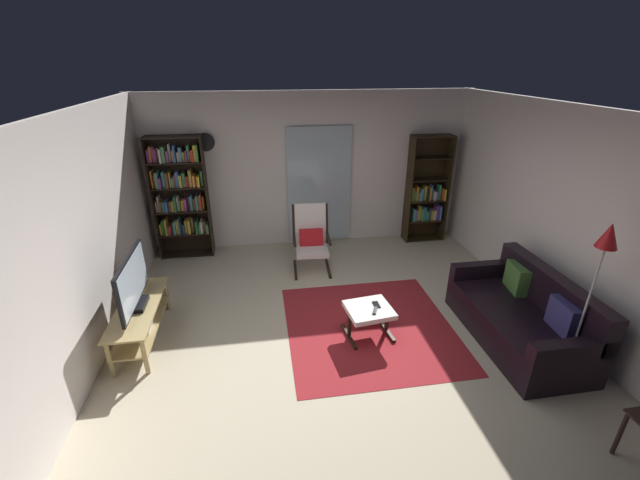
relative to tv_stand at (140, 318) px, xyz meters
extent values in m
plane|color=beige|center=(2.32, -0.37, -0.31)|extent=(7.02, 7.02, 0.00)
cube|color=silver|center=(2.32, 2.53, 0.99)|extent=(5.60, 0.06, 2.60)
cube|color=silver|center=(-0.38, -0.37, 0.99)|extent=(0.06, 6.00, 2.60)
cube|color=silver|center=(5.02, -0.37, 0.99)|extent=(0.06, 6.00, 2.60)
cube|color=silver|center=(2.49, 2.46, 0.74)|extent=(1.10, 0.01, 2.00)
cube|color=maroon|center=(2.71, -0.18, -0.31)|extent=(2.02, 2.08, 0.01)
cube|color=tan|center=(0.00, 0.01, 0.15)|extent=(0.45, 1.31, 0.02)
cube|color=tan|center=(0.00, 0.01, -0.10)|extent=(0.41, 1.25, 0.02)
cylinder|color=tan|center=(0.17, -0.59, -0.09)|extent=(0.05, 0.05, 0.44)
cylinder|color=tan|center=(0.17, 0.62, -0.09)|extent=(0.05, 0.05, 0.44)
cylinder|color=tan|center=(-0.17, -0.59, -0.09)|extent=(0.05, 0.05, 0.44)
cylinder|color=tan|center=(-0.17, 0.62, -0.09)|extent=(0.05, 0.05, 0.44)
cube|color=silver|center=(0.00, -0.08, -0.05)|extent=(0.27, 0.28, 0.07)
cube|color=black|center=(0.00, 0.01, 0.18)|extent=(0.20, 0.32, 0.05)
cube|color=black|center=(0.00, 0.01, 0.49)|extent=(0.04, 1.03, 0.57)
cube|color=silver|center=(0.02, 0.01, 0.49)|extent=(0.01, 0.97, 0.51)
cube|color=black|center=(-0.20, 2.29, 0.68)|extent=(0.02, 0.30, 1.99)
cube|color=black|center=(0.63, 2.29, 0.68)|extent=(0.02, 0.30, 1.99)
cube|color=black|center=(0.21, 2.43, 0.68)|extent=(0.85, 0.02, 1.99)
cube|color=black|center=(0.21, 2.29, -0.29)|extent=(0.82, 0.28, 0.02)
cube|color=black|center=(0.21, 2.29, 0.09)|extent=(0.82, 0.28, 0.02)
cube|color=black|center=(0.21, 2.29, 0.49)|extent=(0.82, 0.28, 0.02)
cube|color=black|center=(0.21, 2.29, 0.88)|extent=(0.82, 0.28, 0.02)
cube|color=black|center=(0.21, 2.29, 1.28)|extent=(0.82, 0.28, 0.02)
cube|color=black|center=(0.21, 2.29, 1.66)|extent=(0.82, 0.28, 0.02)
cube|color=gold|center=(-0.16, 2.28, 0.19)|extent=(0.03, 0.12, 0.18)
cube|color=#327A3B|center=(-0.12, 2.29, 0.22)|extent=(0.04, 0.16, 0.24)
cube|color=gold|center=(-0.08, 2.29, 0.23)|extent=(0.03, 0.24, 0.27)
cube|color=brown|center=(-0.04, 2.29, 0.17)|extent=(0.02, 0.23, 0.15)
cube|color=#C43239|center=(-0.02, 2.30, 0.17)|extent=(0.02, 0.20, 0.15)
cube|color=black|center=(0.02, 2.28, 0.19)|extent=(0.03, 0.17, 0.19)
cube|color=teal|center=(0.05, 2.28, 0.21)|extent=(0.03, 0.17, 0.22)
cube|color=gold|center=(0.09, 2.28, 0.21)|extent=(0.03, 0.14, 0.23)
cube|color=teal|center=(0.13, 2.29, 0.23)|extent=(0.02, 0.21, 0.27)
cube|color=black|center=(0.16, 2.27, 0.20)|extent=(0.04, 0.22, 0.21)
cube|color=#3A66AA|center=(0.20, 2.28, 0.17)|extent=(0.02, 0.18, 0.16)
cube|color=#A9982C|center=(0.24, 2.28, 0.21)|extent=(0.04, 0.15, 0.23)
cube|color=gold|center=(0.29, 2.29, 0.21)|extent=(0.04, 0.21, 0.23)
cube|color=gold|center=(0.33, 2.30, 0.22)|extent=(0.02, 0.11, 0.24)
cube|color=black|center=(0.37, 2.30, 0.22)|extent=(0.03, 0.19, 0.26)
cube|color=#398740|center=(0.41, 2.27, 0.20)|extent=(0.03, 0.24, 0.22)
cube|color=#2F803C|center=(0.45, 2.27, 0.17)|extent=(0.03, 0.20, 0.15)
cube|color=beige|center=(0.48, 2.30, 0.20)|extent=(0.04, 0.24, 0.20)
cube|color=brown|center=(0.53, 2.28, 0.19)|extent=(0.04, 0.13, 0.19)
cube|color=#448145|center=(0.58, 2.27, 0.18)|extent=(0.04, 0.23, 0.16)
cube|color=beige|center=(-0.17, 2.28, 0.57)|extent=(0.02, 0.12, 0.16)
cube|color=beige|center=(-0.14, 2.30, 0.62)|extent=(0.02, 0.19, 0.25)
cube|color=brown|center=(-0.11, 2.29, 0.58)|extent=(0.03, 0.20, 0.18)
cube|color=#5A8F94|center=(-0.06, 2.27, 0.58)|extent=(0.03, 0.17, 0.17)
cube|color=#3868AB|center=(-0.01, 2.27, 0.58)|extent=(0.04, 0.21, 0.18)
cube|color=brown|center=(0.03, 2.28, 0.57)|extent=(0.04, 0.12, 0.16)
cube|color=orange|center=(0.08, 2.30, 0.58)|extent=(0.04, 0.22, 0.17)
cube|color=#2D7F4D|center=(0.12, 2.27, 0.62)|extent=(0.03, 0.21, 0.25)
cube|color=beige|center=(0.16, 2.29, 0.61)|extent=(0.02, 0.14, 0.23)
cube|color=#307946|center=(0.19, 2.30, 0.58)|extent=(0.02, 0.16, 0.18)
cube|color=orange|center=(0.23, 2.29, 0.58)|extent=(0.04, 0.14, 0.17)
cube|color=#9D4595|center=(0.28, 2.30, 0.59)|extent=(0.04, 0.18, 0.19)
cube|color=#2D1924|center=(0.33, 2.27, 0.61)|extent=(0.04, 0.10, 0.24)
cube|color=teal|center=(0.37, 2.30, 0.61)|extent=(0.03, 0.16, 0.24)
cube|color=brown|center=(0.41, 2.30, 0.59)|extent=(0.04, 0.15, 0.19)
cube|color=teal|center=(0.46, 2.29, 0.61)|extent=(0.03, 0.21, 0.24)
cube|color=brown|center=(0.49, 2.29, 0.61)|extent=(0.03, 0.16, 0.24)
cube|color=red|center=(0.52, 2.27, 0.63)|extent=(0.02, 0.16, 0.27)
cube|color=orange|center=(0.55, 2.30, 0.60)|extent=(0.03, 0.11, 0.22)
cube|color=orange|center=(-0.17, 2.30, 1.03)|extent=(0.02, 0.17, 0.27)
cube|color=orange|center=(-0.14, 2.31, 0.99)|extent=(0.02, 0.13, 0.20)
cube|color=#599B8C|center=(-0.09, 2.29, 1.02)|extent=(0.04, 0.23, 0.25)
cube|color=#8A4786|center=(-0.05, 2.28, 0.98)|extent=(0.03, 0.23, 0.17)
cube|color=teal|center=(0.00, 2.28, 1.02)|extent=(0.04, 0.14, 0.25)
cube|color=brown|center=(0.06, 2.29, 1.01)|extent=(0.04, 0.24, 0.24)
cube|color=gold|center=(0.10, 2.27, 1.01)|extent=(0.02, 0.12, 0.24)
cube|color=teal|center=(0.13, 2.27, 0.97)|extent=(0.03, 0.15, 0.15)
cube|color=brown|center=(0.16, 2.28, 0.99)|extent=(0.03, 0.16, 0.19)
cube|color=#3B66AD|center=(0.21, 2.27, 1.01)|extent=(0.04, 0.13, 0.24)
cube|color=gold|center=(0.26, 2.30, 0.99)|extent=(0.04, 0.24, 0.19)
cube|color=#357F44|center=(0.31, 2.30, 1.00)|extent=(0.04, 0.18, 0.23)
cube|color=red|center=(0.36, 2.30, 0.97)|extent=(0.04, 0.18, 0.16)
cube|color=#A28739|center=(0.41, 2.30, 1.02)|extent=(0.04, 0.22, 0.27)
cube|color=orange|center=(0.46, 2.28, 0.98)|extent=(0.04, 0.21, 0.18)
cube|color=brown|center=(0.49, 2.30, 0.98)|extent=(0.02, 0.20, 0.17)
cube|color=gold|center=(0.53, 2.28, 0.98)|extent=(0.04, 0.24, 0.17)
cube|color=#3D854D|center=(0.58, 2.30, 1.02)|extent=(0.03, 0.17, 0.25)
cube|color=#87348A|center=(-0.16, 2.30, 1.39)|extent=(0.04, 0.17, 0.20)
cube|color=orange|center=(-0.13, 2.30, 1.41)|extent=(0.03, 0.16, 0.24)
cube|color=#993B82|center=(-0.09, 2.30, 1.41)|extent=(0.03, 0.13, 0.24)
cube|color=#883B91|center=(-0.06, 2.29, 1.39)|extent=(0.03, 0.12, 0.20)
cube|color=brown|center=(-0.02, 2.29, 1.40)|extent=(0.02, 0.13, 0.23)
cube|color=beige|center=(0.02, 2.27, 1.40)|extent=(0.03, 0.23, 0.21)
cube|color=#42884C|center=(0.07, 2.27, 1.41)|extent=(0.04, 0.21, 0.24)
cube|color=#9B4592|center=(0.12, 2.30, 1.38)|extent=(0.03, 0.23, 0.18)
cube|color=beige|center=(0.15, 2.29, 1.42)|extent=(0.03, 0.12, 0.27)
cube|color=gold|center=(0.19, 2.30, 1.37)|extent=(0.03, 0.12, 0.17)
cube|color=#3457A0|center=(0.22, 2.27, 1.42)|extent=(0.03, 0.18, 0.26)
cube|color=beige|center=(0.26, 2.30, 1.36)|extent=(0.03, 0.16, 0.15)
cube|color=teal|center=(0.30, 2.27, 1.40)|extent=(0.04, 0.13, 0.22)
cube|color=olive|center=(0.35, 2.29, 1.37)|extent=(0.04, 0.13, 0.15)
cube|color=purple|center=(0.39, 2.29, 1.37)|extent=(0.02, 0.21, 0.17)
cube|color=#398F4D|center=(0.42, 2.30, 1.41)|extent=(0.03, 0.17, 0.25)
cube|color=red|center=(0.46, 2.27, 1.37)|extent=(0.02, 0.16, 0.16)
cube|color=red|center=(0.49, 2.28, 1.38)|extent=(0.02, 0.21, 0.18)
cube|color=gold|center=(0.52, 2.29, 1.42)|extent=(0.04, 0.18, 0.25)
cube|color=#428E41|center=(0.56, 2.30, 1.42)|extent=(0.03, 0.23, 0.26)
cube|color=black|center=(4.04, 2.29, 0.63)|extent=(0.02, 0.30, 1.88)
cube|color=black|center=(4.74, 2.29, 0.63)|extent=(0.02, 0.30, 1.88)
cube|color=black|center=(4.39, 2.43, 0.63)|extent=(0.71, 0.02, 1.88)
cube|color=black|center=(4.39, 2.29, -0.29)|extent=(0.68, 0.28, 0.02)
cube|color=black|center=(4.39, 2.29, 0.07)|extent=(0.68, 0.28, 0.02)
cube|color=black|center=(4.39, 2.29, 0.44)|extent=(0.68, 0.28, 0.02)
cube|color=black|center=(4.39, 2.29, 0.82)|extent=(0.68, 0.28, 0.02)
cube|color=black|center=(4.39, 2.29, 1.20)|extent=(0.68, 0.28, 0.02)
cube|color=black|center=(4.39, 2.29, 1.56)|extent=(0.68, 0.28, 0.02)
cube|color=teal|center=(4.08, 2.30, 0.17)|extent=(0.03, 0.13, 0.18)
cube|color=black|center=(4.12, 2.27, 0.19)|extent=(0.02, 0.18, 0.23)
cube|color=teal|center=(4.16, 2.28, 0.18)|extent=(0.03, 0.18, 0.22)
cube|color=#345FAF|center=(4.20, 2.30, 0.17)|extent=(0.04, 0.17, 0.19)
cube|color=orange|center=(4.24, 2.29, 0.17)|extent=(0.03, 0.12, 0.18)
cube|color=gold|center=(4.28, 2.30, 0.20)|extent=(0.03, 0.12, 0.26)
cube|color=#3C8345|center=(4.32, 2.29, 0.19)|extent=(0.04, 0.20, 0.23)
cube|color=#3066AF|center=(4.37, 2.29, 0.20)|extent=(0.03, 0.18, 0.24)
cube|color=#2C8849|center=(4.41, 2.28, 0.16)|extent=(0.03, 0.19, 0.18)
cube|color=#252D31|center=(4.46, 2.31, 0.18)|extent=(0.04, 0.20, 0.22)
cube|color=#96A02E|center=(4.50, 2.30, 0.17)|extent=(0.04, 0.20, 0.18)
cube|color=beige|center=(4.55, 2.29, 0.17)|extent=(0.04, 0.18, 0.18)
cube|color=#88328D|center=(4.60, 2.29, 0.20)|extent=(0.03, 0.14, 0.25)
cube|color=#3E65A7|center=(4.65, 2.29, 0.21)|extent=(0.04, 0.22, 0.26)
cube|color=#378F47|center=(4.08, 2.28, 0.58)|extent=(0.03, 0.10, 0.26)
cube|color=olive|center=(4.11, 2.28, 0.57)|extent=(0.03, 0.13, 0.24)
cube|color=#427B41|center=(4.15, 2.28, 0.55)|extent=(0.03, 0.15, 0.19)
cube|color=orange|center=(4.19, 2.31, 0.58)|extent=(0.03, 0.18, 0.26)
cube|color=teal|center=(4.24, 2.30, 0.54)|extent=(0.04, 0.21, 0.17)
cube|color=#589591|center=(4.28, 2.28, 0.56)|extent=(0.04, 0.11, 0.21)
cube|color=olive|center=(4.34, 2.29, 0.58)|extent=(0.04, 0.11, 0.25)
cube|color=#191C30|center=(4.39, 2.30, 0.55)|extent=(0.03, 0.19, 0.20)
cube|color=orange|center=(4.43, 2.28, 0.56)|extent=(0.03, 0.17, 0.23)
cube|color=#2759B0|center=(4.47, 2.30, 0.58)|extent=(0.03, 0.11, 0.26)
cube|color=beige|center=(4.51, 2.29, 0.53)|extent=(0.03, 0.20, 0.16)
cube|color=#3858A5|center=(4.55, 2.29, 0.53)|extent=(0.04, 0.16, 0.16)
cube|color=#2B844A|center=(4.61, 2.29, 0.58)|extent=(0.04, 0.12, 0.27)
cube|color=red|center=(4.65, 2.28, 0.54)|extent=(0.02, 0.10, 0.17)
cube|color=gold|center=(4.68, 2.28, 0.55)|extent=(0.03, 0.22, 0.19)
cube|color=black|center=(4.33, -0.67, -0.11)|extent=(0.88, 1.77, 0.40)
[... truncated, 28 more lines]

